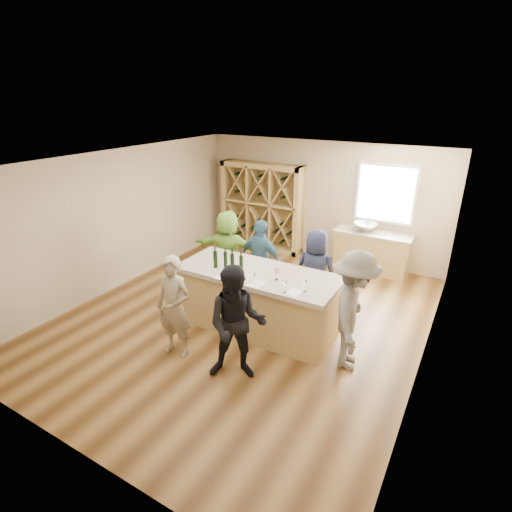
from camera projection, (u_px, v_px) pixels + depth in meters
The scene contains 33 objects.
floor at pixel (246, 319), 7.34m from camera, with size 6.00×7.00×0.10m, color brown.
ceiling at pixel (244, 159), 6.24m from camera, with size 6.00×7.00×0.10m, color white.
wall_back at pixel (322, 200), 9.63m from camera, with size 6.00×0.10×2.80m, color tan.
wall_front at pixel (58, 355), 3.94m from camera, with size 6.00×0.10×2.80m, color tan.
wall_left at pixel (119, 219), 8.20m from camera, with size 0.10×7.00×2.80m, color tan.
wall_right at pixel (438, 285), 5.38m from camera, with size 0.10×7.00×2.80m, color tan.
window_frame at pixel (386, 194), 8.74m from camera, with size 1.30×0.06×1.30m, color white.
window_pane at pixel (385, 194), 8.71m from camera, with size 1.18×0.01×1.18m, color white.
wine_rack at pixel (262, 207), 10.22m from camera, with size 2.20×0.45×2.20m, color tan.
back_counter_base at pixel (371, 253), 9.07m from camera, with size 1.60×0.58×0.86m, color tan.
back_counter_top at pixel (373, 234), 8.90m from camera, with size 1.70×0.62×0.06m, color #AEA18E.
sink at pixel (365, 227), 8.94m from camera, with size 0.54×0.54×0.19m, color silver.
faucet at pixel (368, 222), 9.07m from camera, with size 0.02×0.02×0.30m, color silver.
tasting_counter_base at pixel (258, 302), 6.78m from camera, with size 2.60×1.00×1.00m, color tan.
tasting_counter_top at pixel (258, 274), 6.58m from camera, with size 2.72×1.12×0.08m, color #AEA18E.
wine_bottle_b at pixel (215, 259), 6.67m from camera, with size 0.07×0.07×0.29m, color black.
wine_bottle_c at pixel (226, 259), 6.69m from camera, with size 0.07×0.07×0.27m, color black.
wine_bottle_d at pixel (232, 262), 6.54m from camera, with size 0.07×0.07×0.29m, color black.
wine_bottle_e at pixel (241, 264), 6.53m from camera, with size 0.07×0.07×0.27m, color black.
wine_glass_a at pixel (228, 271), 6.35m from camera, with size 0.08×0.08×0.20m, color white.
wine_glass_b at pixel (254, 279), 6.12m from camera, with size 0.06×0.06×0.16m, color white.
wine_glass_c at pixel (285, 287), 5.83m from camera, with size 0.08×0.08×0.20m, color white.
wine_glass_d at pixel (276, 274), 6.24m from camera, with size 0.07×0.07×0.18m, color white.
wine_glass_e at pixel (305, 286), 5.86m from camera, with size 0.07×0.07×0.19m, color white.
tasting_menu_a at pixel (225, 276), 6.40m from camera, with size 0.23×0.31×0.00m, color white.
tasting_menu_b at pixel (257, 284), 6.14m from camera, with size 0.20×0.28×0.00m, color white.
tasting_menu_c at pixel (294, 292), 5.87m from camera, with size 0.20×0.27×0.00m, color white.
person_near_left at pixel (174, 307), 6.01m from camera, with size 0.59×0.43×1.63m, color gray.
person_near_right at pixel (237, 324), 5.49m from camera, with size 0.83×0.46×1.71m, color black.
person_server at pixel (354, 311), 5.70m from camera, with size 1.18×0.55×1.82m, color slate.
person_far_mid at pixel (261, 260), 7.68m from camera, with size 0.95×0.49×1.62m, color #335972.
person_far_right at pixel (315, 272), 7.25m from camera, with size 0.77×0.50×1.58m, color #191E38.
person_far_left at pixel (228, 249), 8.17m from camera, with size 1.54×0.55×1.66m, color #8CC64C.
Camera 1 is at (3.34, -5.41, 3.81)m, focal length 28.00 mm.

